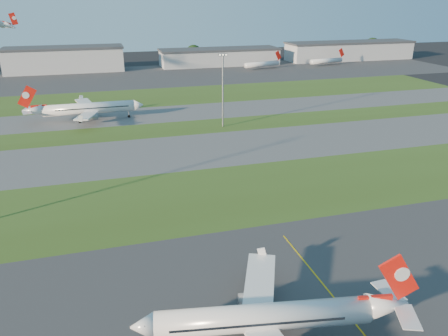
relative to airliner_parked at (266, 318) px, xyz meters
name	(u,v)px	position (x,y,z in m)	size (l,w,h in m)	color
grass_strip_a	(227,194)	(8.70, 47.18, -3.93)	(300.00, 34.00, 0.01)	#394F1A
taxiway_a	(197,150)	(8.70, 80.18, -3.93)	(300.00, 32.00, 0.01)	#515154
grass_strip_b	(181,128)	(8.70, 105.18, -3.93)	(300.00, 18.00, 0.01)	#394F1A
taxiway_b	(171,114)	(8.70, 127.18, -3.93)	(300.00, 26.00, 0.01)	#515154
grass_strip_c	(159,97)	(8.70, 160.18, -3.93)	(300.00, 40.00, 0.01)	#394F1A
apron_far	(144,76)	(8.70, 220.18, -3.93)	(400.00, 80.00, 0.01)	#333335
airliner_parked	(266,318)	(0.00, 0.00, 0.00)	(35.66, 30.00, 11.19)	white
airliner_taxiing	(88,109)	(-22.67, 125.71, 0.58)	(41.18, 34.97, 12.86)	white
mini_jet_near	(262,64)	(85.23, 225.04, -0.65)	(28.06, 9.83, 9.48)	white
mini_jet_far	(327,61)	(132.78, 227.37, -0.65)	(28.30, 8.68, 9.48)	white
light_mast_centre	(223,86)	(23.70, 103.18, 10.88)	(3.20, 0.70, 25.80)	gray
hangar_west	(65,59)	(-36.30, 250.18, 3.71)	(71.40, 23.00, 15.20)	#A8ABB0
hangar_east	(220,57)	(63.70, 250.18, 1.70)	(81.60, 23.00, 11.20)	#A8ABB0
hangar_far_east	(349,50)	(163.70, 250.18, 2.71)	(96.90, 23.00, 13.20)	#A8ABB0
tree_mid_west	(106,58)	(-11.30, 261.18, 1.90)	(9.90, 9.90, 10.80)	black
tree_mid_east	(194,53)	(48.70, 264.18, 2.88)	(11.55, 11.55, 12.60)	black
tree_east	(293,51)	(123.70, 262.18, 2.23)	(10.45, 10.45, 11.40)	black
tree_far_east	(372,46)	(193.70, 266.18, 3.53)	(12.65, 12.65, 13.80)	black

